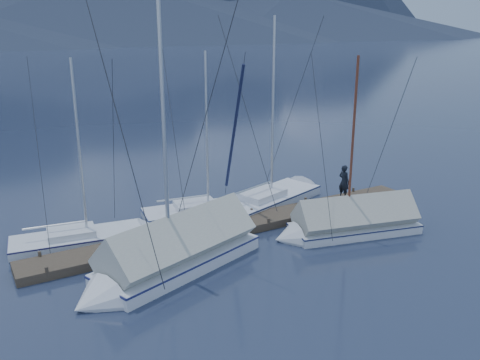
# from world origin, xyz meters

# --- Properties ---
(ground) EXTENTS (1000.00, 1000.00, 0.00)m
(ground) POSITION_xyz_m (0.00, 0.00, 0.00)
(ground) COLOR #161E33
(ground) RESTS_ON ground
(dock) EXTENTS (18.00, 1.50, 0.54)m
(dock) POSITION_xyz_m (0.00, 2.00, 0.11)
(dock) COLOR #382D23
(dock) RESTS_ON ground
(mooring_posts) EXTENTS (15.12, 1.52, 0.35)m
(mooring_posts) POSITION_xyz_m (-0.50, 2.00, 0.35)
(mooring_posts) COLOR #382D23
(mooring_posts) RESTS_ON ground
(sailboat_open_left) EXTENTS (6.21, 2.72, 7.98)m
(sailboat_open_left) POSITION_xyz_m (-5.58, 3.83, 0.14)
(sailboat_open_left) COLOR silver
(sailboat_open_left) RESTS_ON ground
(sailboat_open_mid) EXTENTS (6.29, 2.79, 8.08)m
(sailboat_open_mid) POSITION_xyz_m (0.07, 4.27, 0.14)
(sailboat_open_mid) COLOR silver
(sailboat_open_mid) RESTS_ON ground
(sailboat_open_right) EXTENTS (7.59, 4.17, 9.67)m
(sailboat_open_right) POSITION_xyz_m (3.50, 4.32, 0.17)
(sailboat_open_right) COLOR silver
(sailboat_open_right) RESTS_ON ground
(sailboat_covered_near) EXTENTS (6.50, 3.26, 8.10)m
(sailboat_covered_near) POSITION_xyz_m (3.51, -0.63, 0.40)
(sailboat_covered_near) COLOR silver
(sailboat_covered_near) RESTS_ON ground
(sailboat_covered_far) EXTENTS (7.74, 4.49, 10.41)m
(sailboat_covered_far) POSITION_xyz_m (-4.23, -0.16, 0.51)
(sailboat_covered_far) COLOR silver
(sailboat_covered_far) RESTS_ON ground
(person) EXTENTS (0.48, 0.65, 1.65)m
(person) POSITION_xyz_m (5.88, 2.18, 1.16)
(person) COLOR black
(person) RESTS_ON dock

